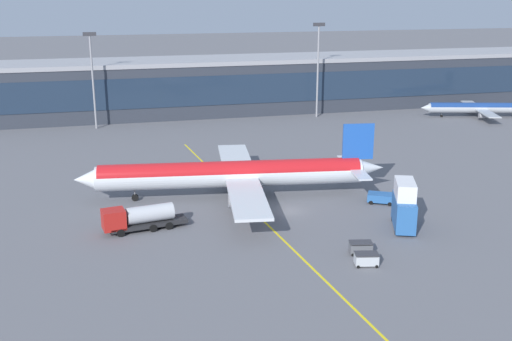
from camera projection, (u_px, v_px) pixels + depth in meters
ground_plane at (290, 211)px, 86.21m from camera, size 700.00×700.00×0.00m
apron_lead_in_line at (252, 209)px, 86.89m from camera, size 8.19×79.64×0.01m
terminal_building at (232, 85)px, 154.21m from camera, size 176.33×17.33×13.44m
main_airliner at (233, 174)px, 90.97m from camera, size 45.95×36.89×10.75m
fuel_tanker at (139, 218)px, 78.94m from camera, size 11.06×4.14×3.25m
catering_lift at (404, 206)px, 79.43m from camera, size 4.79×7.24×6.30m
pushback_tug at (382, 197)px, 89.29m from camera, size 4.44×3.85×1.40m
baggage_cart_0 at (366, 259)px, 69.18m from camera, size 2.91×2.10×1.48m
baggage_cart_1 at (361, 247)px, 72.25m from camera, size 2.91×2.10×1.48m
commuter_jet_far at (477, 108)px, 148.06m from camera, size 26.47×21.29×6.91m
apron_light_mast_0 at (92, 72)px, 133.52m from camera, size 2.80×0.50×20.98m
apron_light_mast_1 at (318, 62)px, 145.59m from camera, size 2.80×0.50×22.27m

